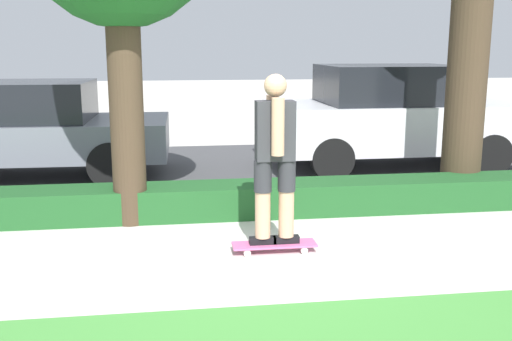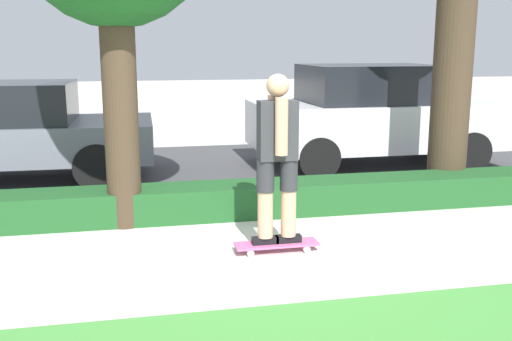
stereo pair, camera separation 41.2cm
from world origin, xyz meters
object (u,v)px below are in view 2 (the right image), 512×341
Objects in this scene: skater_person at (277,155)px; parked_car_middle at (374,115)px; parked_car_front at (3,130)px; skateboard at (277,244)px.

parked_car_middle is at bearing 56.00° from skater_person.
parked_car_front is (-3.21, 3.90, -0.20)m from skater_person.
skater_person is 4.75m from parked_car_middle.
parked_car_front is (-3.21, 3.90, 0.70)m from skateboard.
skateboard is at bearing -124.28° from parked_car_middle.
skateboard is 5.10m from parked_car_front.
skater_person reaches higher than parked_car_front.
skater_person is 5.06m from parked_car_front.
skater_person is at bearing -18.43° from skateboard.
parked_car_middle reaches higher than skateboard.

